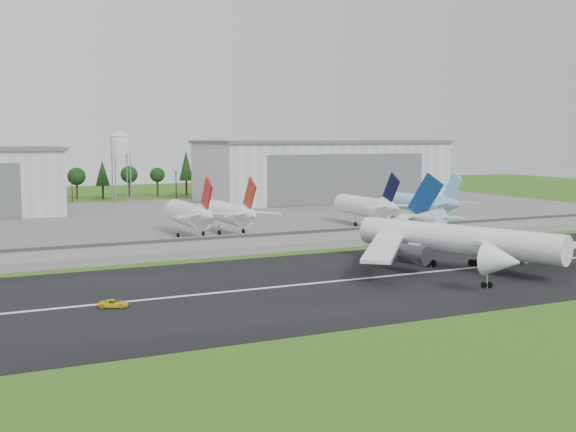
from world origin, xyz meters
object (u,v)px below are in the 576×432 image
parked_jet_red_b (233,213)px  parked_jet_navy (368,206)px  parked_jet_red_a (192,214)px  parked_jet_skyblue (423,203)px  ground_vehicle (114,304)px  main_airliner (458,246)px

parked_jet_red_b → parked_jet_navy: 42.63m
parked_jet_red_a → parked_jet_skyblue: 77.37m
ground_vehicle → parked_jet_red_b: parked_jet_red_b is taller
parked_jet_red_a → main_airliner: bearing=-63.5°
main_airliner → parked_jet_navy: (20.74, 66.98, 1.35)m
main_airliner → parked_jet_navy: 70.13m
ground_vehicle → parked_jet_red_b: size_ratio=0.15×
parked_jet_red_a → parked_jet_skyblue: bearing=3.7°
parked_jet_navy → parked_jet_skyblue: 23.58m
main_airliner → parked_jet_navy: main_airliner is taller
main_airliner → parked_jet_skyblue: bearing=-143.3°
ground_vehicle → parked_jet_skyblue: (112.65, 74.69, 5.26)m
parked_jet_red_a → parked_jet_red_b: parked_jet_red_a is taller
parked_jet_red_b → parked_jet_navy: bearing=0.0°
main_airliner → ground_vehicle: size_ratio=12.52×
main_airliner → ground_vehicle: main_airliner is taller
parked_jet_red_a → parked_jet_red_b: (11.53, -0.04, -0.26)m
parked_jet_red_b → parked_jet_skyblue: 65.87m
parked_jet_red_b → parked_jet_navy: parked_jet_navy is taller
parked_jet_red_b → ground_vehicle: bearing=-124.0°
main_airliner → ground_vehicle: 69.04m
parked_jet_red_a → parked_jet_navy: bearing=-0.0°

